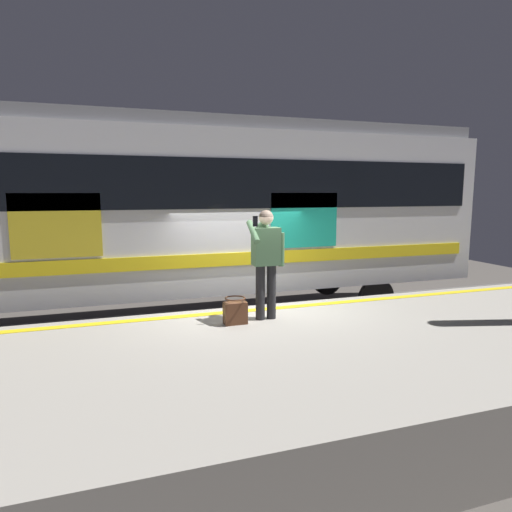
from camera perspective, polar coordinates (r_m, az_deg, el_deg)
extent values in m
plane|color=#4C4742|center=(7.94, -0.58, -12.95)|extent=(24.59, 24.59, 0.00)
cube|color=#9E998E|center=(5.96, 5.86, -15.56)|extent=(14.28, 4.18, 0.94)
cube|color=yellow|center=(7.37, 0.13, -6.90)|extent=(13.99, 0.16, 0.01)
cube|color=slate|center=(9.25, -3.45, -9.33)|extent=(18.56, 0.08, 0.16)
cube|color=slate|center=(10.58, -5.50, -7.08)|extent=(18.56, 0.08, 0.16)
cube|color=silver|center=(9.35, -9.90, 5.73)|extent=(12.50, 2.83, 3.06)
cube|color=gray|center=(9.43, -10.16, 15.80)|extent=(12.25, 2.60, 0.24)
cube|color=black|center=(7.93, -8.40, 9.21)|extent=(11.88, 0.03, 0.90)
cube|color=yellow|center=(8.03, -8.20, -0.66)|extent=(11.88, 0.03, 0.24)
cube|color=#19A58C|center=(8.61, 6.23, 4.58)|extent=(1.38, 0.02, 1.05)
cube|color=gold|center=(7.86, -24.22, 3.56)|extent=(1.38, 0.02, 1.05)
cylinder|color=black|center=(10.04, 15.14, -5.23)|extent=(0.84, 0.12, 0.84)
cylinder|color=black|center=(11.95, 9.13, -2.92)|extent=(0.84, 0.12, 0.84)
cylinder|color=#262628|center=(6.81, 1.99, -4.59)|extent=(0.14, 0.14, 0.84)
cylinder|color=#262628|center=(6.75, 0.55, -4.70)|extent=(0.14, 0.14, 0.84)
cube|color=#4C724C|center=(6.66, 1.29, 1.24)|extent=(0.40, 0.24, 0.56)
sphere|color=#4C724C|center=(6.78, 0.84, 3.60)|extent=(0.20, 0.20, 0.20)
sphere|color=beige|center=(6.62, 1.30, 4.96)|extent=(0.22, 0.22, 0.22)
cylinder|color=#4C724C|center=(6.75, 3.29, 0.84)|extent=(0.09, 0.09, 0.51)
cylinder|color=#4C724C|center=(6.48, -0.38, 3.12)|extent=(0.09, 0.42, 0.33)
cube|color=black|center=(6.38, -0.10, 4.47)|extent=(0.07, 0.02, 0.15)
cube|color=#59331E|center=(6.59, -2.68, -7.32)|extent=(0.34, 0.18, 0.33)
torus|color=#59331E|center=(6.53, -2.69, -5.43)|extent=(0.31, 0.31, 0.02)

